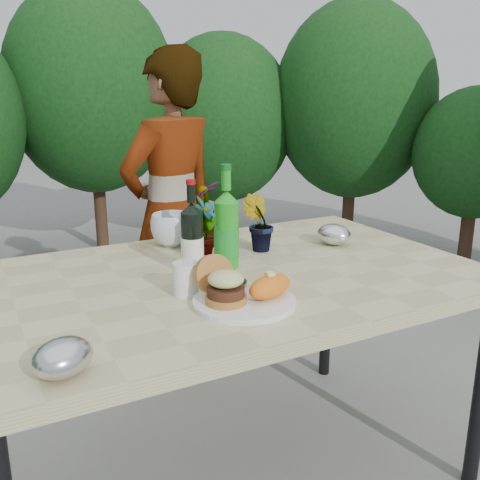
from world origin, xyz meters
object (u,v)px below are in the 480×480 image
person (172,215)px  wine_bottle (192,240)px  dinner_plate (244,302)px  patio_table (228,291)px

person → wine_bottle: bearing=52.5°
dinner_plate → person: 1.13m
dinner_plate → person: bearing=79.1°
wine_bottle → person: 0.84m
wine_bottle → patio_table: bearing=-13.1°
wine_bottle → person: bearing=92.8°
patio_table → dinner_plate: (-0.07, -0.25, 0.06)m
dinner_plate → wine_bottle: size_ratio=0.94×
patio_table → wine_bottle: bearing=147.9°
patio_table → wine_bottle: size_ratio=5.38×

